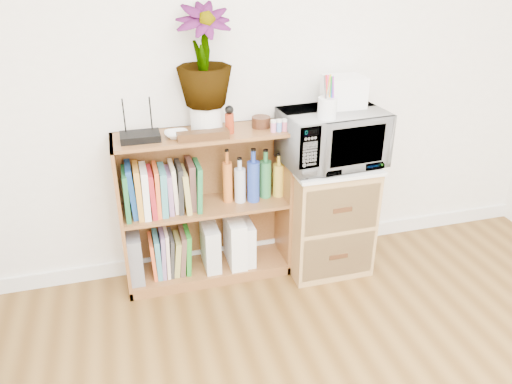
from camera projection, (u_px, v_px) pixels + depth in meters
name	position (u px, v px, depth m)	size (l,w,h in m)	color
skirting_board	(256.00, 248.00, 3.37)	(4.00, 0.02, 0.10)	white
bookshelf	(206.00, 208.00, 2.98)	(1.00, 0.30, 0.95)	brown
wicker_unit	(326.00, 216.00, 3.15)	(0.50, 0.45, 0.70)	#9E7542
microwave	(332.00, 138.00, 2.91)	(0.58, 0.39, 0.32)	silver
pen_cup	(327.00, 108.00, 2.69)	(0.10, 0.10, 0.11)	white
small_appliance	(344.00, 92.00, 2.88)	(0.22, 0.19, 0.18)	white
router	(140.00, 137.00, 2.66)	(0.21, 0.14, 0.04)	black
white_bowl	(176.00, 135.00, 2.70)	(0.13, 0.13, 0.03)	white
plant_pot	(207.00, 119.00, 2.76)	(0.18, 0.18, 0.15)	silver
potted_plant	(204.00, 56.00, 2.61)	(0.30, 0.30, 0.53)	#3E7E32
trinket_box	(203.00, 135.00, 2.67)	(0.28, 0.07, 0.04)	#331F0E
kokeshi_doll	(230.00, 123.00, 2.75)	(0.05, 0.05, 0.11)	#982B12
wooden_bowl	(261.00, 122.00, 2.85)	(0.11, 0.11, 0.06)	#331A0E
paint_jars	(279.00, 126.00, 2.78)	(0.12, 0.04, 0.06)	pink
file_box	(134.00, 255.00, 2.99)	(0.09, 0.24, 0.31)	slate
magazine_holder_left	(210.00, 246.00, 3.09)	(0.09, 0.23, 0.29)	silver
magazine_holder_mid	(235.00, 240.00, 3.12)	(0.10, 0.25, 0.31)	white
magazine_holder_right	(245.00, 241.00, 3.15)	(0.09, 0.22, 0.28)	white
cookbooks	(161.00, 189.00, 2.85)	(0.44, 0.20, 0.30)	#1A6434
liquor_bottles	(254.00, 176.00, 2.98)	(0.38, 0.07, 0.32)	#CB6526
lower_books	(170.00, 253.00, 3.05)	(0.25, 0.19, 0.30)	#E05727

